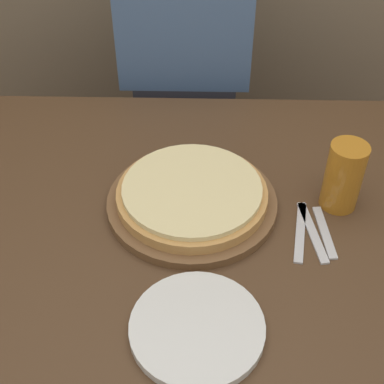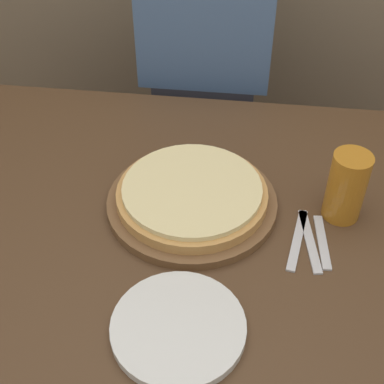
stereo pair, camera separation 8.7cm
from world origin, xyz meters
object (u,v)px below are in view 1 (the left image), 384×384
fork (300,232)px  spoon (325,232)px  dinner_plate (197,328)px  dinner_knife (312,232)px  beer_glass (344,174)px  diner_person (185,90)px  pizza_on_board (192,197)px

fork → spoon: size_ratio=1.17×
dinner_plate → fork: 0.32m
dinner_plate → spoon: size_ratio=1.60×
fork → dinner_knife: same height
dinner_plate → spoon: 0.35m
beer_glass → diner_person: bearing=120.9°
pizza_on_board → fork: pizza_on_board is taller
pizza_on_board → spoon: bearing=-15.3°
dinner_knife → pizza_on_board: bearing=163.3°
fork → diner_person: diner_person is taller
spoon → diner_person: diner_person is taller
dinner_knife → beer_glass: bearing=53.7°
pizza_on_board → beer_glass: bearing=2.8°
dinner_plate → diner_person: (-0.05, 0.92, -0.08)m
fork → spoon: (0.05, -0.00, 0.00)m
dinner_knife → diner_person: (-0.29, 0.68, -0.08)m
spoon → dinner_knife: bearing=180.0°
beer_glass → diner_person: 0.71m
spoon → diner_person: size_ratio=0.11×
dinner_plate → fork: bearing=49.1°
pizza_on_board → fork: bearing=-18.5°
dinner_plate → spoon: dinner_plate is taller
diner_person → beer_glass: bearing=-59.1°
beer_glass → pizza_on_board: bearing=-177.2°
beer_glass → dinner_knife: (-0.07, -0.09, -0.08)m
diner_person → spoon: bearing=-65.4°
pizza_on_board → spoon: pizza_on_board is taller
fork → dinner_knife: 0.03m
fork → spoon: bearing=-0.0°
beer_glass → spoon: bearing=-114.7°
beer_glass → dinner_plate: beer_glass is taller
pizza_on_board → dinner_plate: bearing=-87.0°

